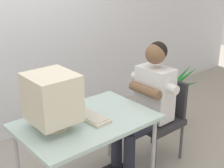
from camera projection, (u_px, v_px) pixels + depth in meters
wall_back at (32, 6)px, 3.52m from camera, size 8.00×0.10×3.00m
desk at (87, 126)px, 2.63m from camera, size 1.13×0.75×0.72m
crt_monitor at (52, 98)px, 2.39m from camera, size 0.36×0.37×0.45m
keyboard at (88, 116)px, 2.65m from camera, size 0.17×0.42×0.03m
office_chair at (159, 115)px, 3.23m from camera, size 0.46×0.46×0.84m
person_seated at (147, 102)px, 3.04m from camera, size 0.71×0.56×1.26m
potted_plant at (170, 98)px, 3.91m from camera, size 0.72×0.70×0.85m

